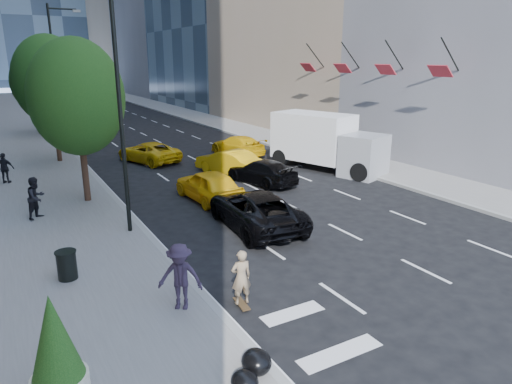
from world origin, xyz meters
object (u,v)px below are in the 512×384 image
trash_can (67,266)px  black_sedan_lincoln (255,209)px  city_bus (83,113)px  box_truck (326,142)px  skateboarder (241,281)px  planter_shrub (57,359)px  black_sedan_mercedes (262,172)px

trash_can → black_sedan_lincoln: bearing=10.9°
city_bus → box_truck: box_truck is taller
city_bus → trash_can: size_ratio=13.32×
skateboarder → planter_shrub: planter_shrub is taller
black_sedan_lincoln → black_sedan_mercedes: (3.62, 5.72, -0.09)m
trash_can → skateboarder: bearing=-44.1°
black_sedan_lincoln → planter_shrub: 11.06m
skateboarder → box_truck: 17.08m
black_sedan_mercedes → planter_shrub: (-11.93, -13.00, 0.69)m
box_truck → planter_shrub: 22.02m
trash_can → planter_shrub: size_ratio=0.34×
skateboarder → black_sedan_mercedes: size_ratio=0.35×
city_bus → box_truck: (10.13, -24.45, 0.11)m
skateboarder → black_sedan_mercedes: 13.07m
black_sedan_mercedes → city_bus: city_bus is taller
black_sedan_lincoln → box_truck: bearing=-138.2°
black_sedan_mercedes → box_truck: (5.11, 0.95, 1.06)m
skateboarder → black_sedan_lincoln: size_ratio=0.29×
black_sedan_mercedes → box_truck: box_truck is taller
city_bus → trash_can: city_bus is taller
skateboarder → black_sedan_mercedes: bearing=-116.8°
skateboarder → trash_can: (-3.98, 3.86, -0.21)m
box_truck → planter_shrub: bearing=-159.3°
city_bus → planter_shrub: (-6.91, -38.39, -0.26)m
black_sedan_lincoln → planter_shrub: bearing=45.7°
planter_shrub → skateboarder: bearing=22.3°
black_sedan_mercedes → city_bus: (-5.02, 25.39, 0.95)m
black_sedan_lincoln → black_sedan_mercedes: 6.77m
black_sedan_mercedes → trash_can: size_ratio=5.25×
skateboarder → box_truck: bearing=-129.6°
black_sedan_mercedes → city_bus: size_ratio=0.39×
box_truck → trash_can: size_ratio=8.66×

